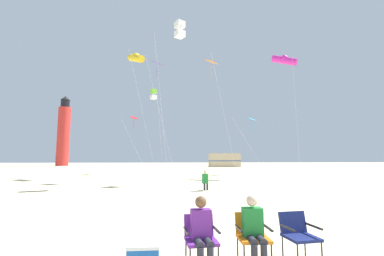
{
  "coord_description": "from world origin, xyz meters",
  "views": [
    {
      "loc": [
        -1.08,
        -7.54,
        1.81
      ],
      "look_at": [
        0.62,
        12.43,
        4.11
      ],
      "focal_mm": 24.6,
      "sensor_mm": 36.0,
      "label": 1
    }
  ],
  "objects_px": {
    "kite_tube_gold": "(136,58)",
    "kite_diamond_orange": "(212,66)",
    "kite_box_lime": "(154,94)",
    "lighthouse_distant": "(64,133)",
    "kite_diamond_violet": "(158,68)",
    "kite_tube_magenta": "(284,60)",
    "spectator_orange_chair": "(254,228)",
    "spectator_purple_chair": "(202,230)",
    "camp_chair_purple": "(200,235)",
    "kite_diamond_cyan": "(252,121)",
    "kite_flyer_standing": "(205,180)",
    "kite_diamond_scarlet": "(134,120)",
    "kite_box_white": "(180,30)",
    "camp_chair_navy": "(298,231)",
    "rv_van_tan": "(224,160)",
    "camp_chair_orange": "(252,232)"
  },
  "relations": [
    {
      "from": "kite_box_white",
      "to": "rv_van_tan",
      "type": "bearing_deg",
      "value": 73.64
    },
    {
      "from": "kite_diamond_cyan",
      "to": "lighthouse_distant",
      "type": "relative_size",
      "value": 0.38
    },
    {
      "from": "spectator_purple_chair",
      "to": "kite_diamond_cyan",
      "type": "relative_size",
      "value": 0.18
    },
    {
      "from": "camp_chair_purple",
      "to": "kite_diamond_scarlet",
      "type": "bearing_deg",
      "value": 95.39
    },
    {
      "from": "kite_flyer_standing",
      "to": "rv_van_tan",
      "type": "height_order",
      "value": "rv_van_tan"
    },
    {
      "from": "kite_diamond_cyan",
      "to": "kite_box_lime",
      "type": "bearing_deg",
      "value": 171.96
    },
    {
      "from": "kite_box_white",
      "to": "kite_box_lime",
      "type": "bearing_deg",
      "value": 101.62
    },
    {
      "from": "camp_chair_orange",
      "to": "kite_box_lime",
      "type": "height_order",
      "value": "kite_box_lime"
    },
    {
      "from": "kite_box_lime",
      "to": "lighthouse_distant",
      "type": "bearing_deg",
      "value": 123.95
    },
    {
      "from": "kite_box_lime",
      "to": "kite_diamond_violet",
      "type": "bearing_deg",
      "value": -84.57
    },
    {
      "from": "kite_tube_gold",
      "to": "kite_diamond_orange",
      "type": "relative_size",
      "value": 1.33
    },
    {
      "from": "kite_tube_gold",
      "to": "kite_diamond_violet",
      "type": "bearing_deg",
      "value": -61.09
    },
    {
      "from": "kite_tube_magenta",
      "to": "rv_van_tan",
      "type": "distance_m",
      "value": 31.88
    },
    {
      "from": "kite_flyer_standing",
      "to": "kite_diamond_scarlet",
      "type": "distance_m",
      "value": 19.19
    },
    {
      "from": "kite_flyer_standing",
      "to": "lighthouse_distant",
      "type": "xyz_separation_m",
      "value": [
        -27.36,
        50.03,
        7.22
      ]
    },
    {
      "from": "kite_diamond_scarlet",
      "to": "kite_box_white",
      "type": "relative_size",
      "value": 0.6
    },
    {
      "from": "kite_diamond_violet",
      "to": "kite_tube_magenta",
      "type": "distance_m",
      "value": 12.97
    },
    {
      "from": "kite_diamond_scarlet",
      "to": "kite_tube_gold",
      "type": "distance_m",
      "value": 8.42
    },
    {
      "from": "rv_van_tan",
      "to": "kite_diamond_scarlet",
      "type": "bearing_deg",
      "value": -127.06
    },
    {
      "from": "kite_tube_gold",
      "to": "kite_tube_magenta",
      "type": "height_order",
      "value": "kite_tube_gold"
    },
    {
      "from": "camp_chair_orange",
      "to": "kite_diamond_cyan",
      "type": "relative_size",
      "value": 0.13
    },
    {
      "from": "camp_chair_purple",
      "to": "kite_diamond_cyan",
      "type": "height_order",
      "value": "kite_diamond_cyan"
    },
    {
      "from": "kite_diamond_orange",
      "to": "kite_diamond_cyan",
      "type": "bearing_deg",
      "value": 57.59
    },
    {
      "from": "kite_diamond_cyan",
      "to": "camp_chair_orange",
      "type": "bearing_deg",
      "value": -107.92
    },
    {
      "from": "lighthouse_distant",
      "to": "rv_van_tan",
      "type": "distance_m",
      "value": 38.75
    },
    {
      "from": "spectator_orange_chair",
      "to": "kite_diamond_violet",
      "type": "height_order",
      "value": "kite_diamond_violet"
    },
    {
      "from": "spectator_purple_chair",
      "to": "kite_diamond_violet",
      "type": "relative_size",
      "value": 0.12
    },
    {
      "from": "lighthouse_distant",
      "to": "kite_box_lime",
      "type": "bearing_deg",
      "value": -56.05
    },
    {
      "from": "kite_box_lime",
      "to": "kite_flyer_standing",
      "type": "bearing_deg",
      "value": -75.52
    },
    {
      "from": "camp_chair_orange",
      "to": "kite_box_white",
      "type": "xyz_separation_m",
      "value": [
        -0.84,
        12.98,
        10.38
      ]
    },
    {
      "from": "kite_flyer_standing",
      "to": "lighthouse_distant",
      "type": "height_order",
      "value": "lighthouse_distant"
    },
    {
      "from": "camp_chair_navy",
      "to": "kite_box_white",
      "type": "xyz_separation_m",
      "value": [
        -1.69,
        12.99,
        10.38
      ]
    },
    {
      "from": "spectator_purple_chair",
      "to": "kite_flyer_standing",
      "type": "xyz_separation_m",
      "value": [
        1.47,
        10.33,
        0.0
      ]
    },
    {
      "from": "camp_chair_navy",
      "to": "kite_diamond_violet",
      "type": "height_order",
      "value": "kite_diamond_violet"
    },
    {
      "from": "camp_chair_orange",
      "to": "kite_tube_magenta",
      "type": "xyz_separation_m",
      "value": [
        9.84,
        19.62,
        11.05
      ]
    },
    {
      "from": "kite_diamond_violet",
      "to": "lighthouse_distant",
      "type": "relative_size",
      "value": 0.59
    },
    {
      "from": "camp_chair_orange",
      "to": "kite_diamond_scarlet",
      "type": "relative_size",
      "value": 0.12
    },
    {
      "from": "camp_chair_purple",
      "to": "kite_diamond_cyan",
      "type": "distance_m",
      "value": 25.95
    },
    {
      "from": "kite_diamond_violet",
      "to": "kite_diamond_orange",
      "type": "bearing_deg",
      "value": -27.34
    },
    {
      "from": "kite_diamond_violet",
      "to": "spectator_purple_chair",
      "type": "bearing_deg",
      "value": -84.45
    },
    {
      "from": "kite_tube_magenta",
      "to": "spectator_orange_chair",
      "type": "bearing_deg",
      "value": -116.49
    },
    {
      "from": "camp_chair_navy",
      "to": "kite_diamond_scarlet",
      "type": "relative_size",
      "value": 0.12
    },
    {
      "from": "kite_flyer_standing",
      "to": "kite_diamond_violet",
      "type": "xyz_separation_m",
      "value": [
        -3.09,
        6.38,
        8.68
      ]
    },
    {
      "from": "kite_box_lime",
      "to": "kite_box_white",
      "type": "height_order",
      "value": "kite_box_white"
    },
    {
      "from": "lighthouse_distant",
      "to": "kite_tube_magenta",
      "type": "bearing_deg",
      "value": -47.87
    },
    {
      "from": "kite_diamond_cyan",
      "to": "kite_tube_gold",
      "type": "relative_size",
      "value": 0.51
    },
    {
      "from": "camp_chair_navy",
      "to": "lighthouse_distant",
      "type": "bearing_deg",
      "value": 107.41
    },
    {
      "from": "camp_chair_purple",
      "to": "spectator_purple_chair",
      "type": "distance_m",
      "value": 0.18
    },
    {
      "from": "spectator_purple_chair",
      "to": "kite_box_lime",
      "type": "relative_size",
      "value": 0.12
    },
    {
      "from": "spectator_purple_chair",
      "to": "kite_flyer_standing",
      "type": "relative_size",
      "value": 1.0
    }
  ]
}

